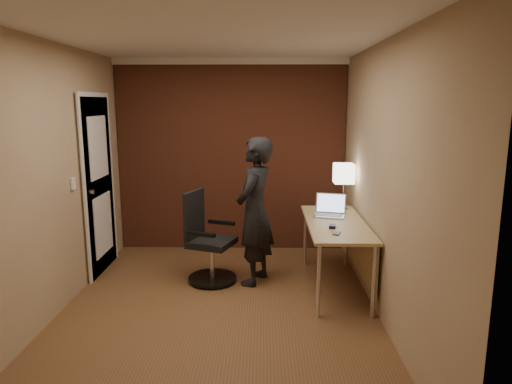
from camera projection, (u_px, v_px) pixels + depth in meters
room at (207, 151)px, 5.57m from camera, size 4.00×4.00×4.00m
desk at (342, 234)px, 4.77m from camera, size 0.60×1.50×0.73m
desk_lamp at (344, 174)px, 5.19m from camera, size 0.22×0.22×0.54m
laptop at (330, 209)px, 5.00m from camera, size 0.38×0.33×0.23m
mouse at (332, 226)px, 4.50m from camera, size 0.08×0.11×0.03m
phone at (337, 233)px, 4.30m from camera, size 0.09×0.13×0.01m
office_chair at (207, 243)px, 4.99m from camera, size 0.57×0.62×0.98m
person at (255, 211)px, 4.89m from camera, size 0.56×0.68×1.60m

